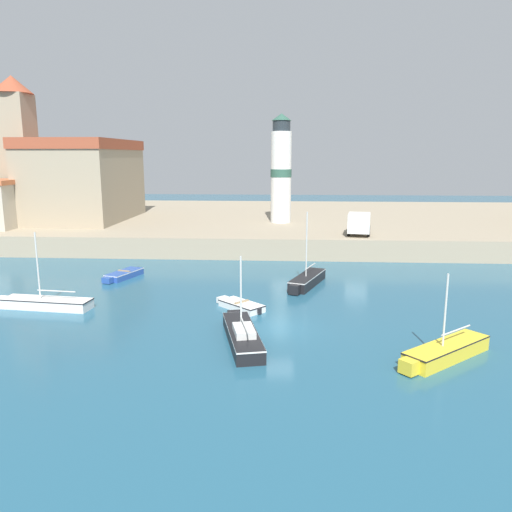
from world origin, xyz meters
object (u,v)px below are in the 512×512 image
(sailboat_black_0, at_px, (307,280))
(sailboat_black_2, at_px, (242,334))
(sailboat_white_5, at_px, (45,303))
(dinghy_blue_1, at_px, (123,274))
(church, at_px, (77,176))
(lighthouse, at_px, (281,171))
(dinghy_white_4, at_px, (240,305))
(truck_on_quay, at_px, (359,223))
(sailboat_yellow_3, at_px, (445,351))

(sailboat_black_0, bearing_deg, sailboat_black_2, -107.83)
(sailboat_black_0, bearing_deg, sailboat_white_5, -158.39)
(sailboat_black_0, distance_m, sailboat_white_5, 18.75)
(sailboat_white_5, bearing_deg, dinghy_blue_1, 73.65)
(sailboat_black_0, xyz_separation_m, church, (-27.23, 22.35, 6.99))
(sailboat_black_2, height_order, lighthouse, lighthouse)
(dinghy_white_4, height_order, truck_on_quay, truck_on_quay)
(church, bearing_deg, dinghy_white_4, -51.58)
(dinghy_blue_1, bearing_deg, lighthouse, 57.64)
(dinghy_blue_1, distance_m, sailboat_yellow_3, 26.19)
(sailboat_black_2, distance_m, sailboat_yellow_3, 10.33)
(sailboat_black_2, bearing_deg, lighthouse, 87.35)
(sailboat_black_0, relative_size, dinghy_blue_1, 1.41)
(dinghy_blue_1, relative_size, sailboat_yellow_3, 0.80)
(sailboat_yellow_3, distance_m, church, 49.80)
(dinghy_blue_1, relative_size, lighthouse, 0.34)
(sailboat_black_2, relative_size, church, 0.42)
(dinghy_blue_1, relative_size, church, 0.26)
(truck_on_quay, bearing_deg, sailboat_black_0, -114.45)
(sailboat_yellow_3, xyz_separation_m, lighthouse, (-8.65, 35.20, 7.70))
(lighthouse, distance_m, truck_on_quay, 13.03)
(sailboat_black_0, height_order, sailboat_white_5, sailboat_black_0)
(sailboat_black_2, distance_m, dinghy_white_4, 6.00)
(sailboat_black_0, xyz_separation_m, sailboat_white_5, (-17.43, -6.90, -0.08))
(sailboat_white_5, bearing_deg, sailboat_black_2, -21.35)
(sailboat_yellow_3, height_order, dinghy_white_4, sailboat_yellow_3)
(dinghy_white_4, bearing_deg, truck_on_quay, 61.23)
(truck_on_quay, bearing_deg, dinghy_blue_1, -152.39)
(sailboat_black_0, height_order, sailboat_yellow_3, sailboat_black_0)
(sailboat_white_5, relative_size, truck_on_quay, 1.46)
(dinghy_white_4, relative_size, church, 0.21)
(sailboat_black_0, height_order, lighthouse, lighthouse)
(sailboat_yellow_3, height_order, sailboat_white_5, sailboat_white_5)
(lighthouse, relative_size, truck_on_quay, 2.73)
(sailboat_black_2, xyz_separation_m, truck_on_quay, (9.49, 24.44, 2.84))
(sailboat_yellow_3, distance_m, lighthouse, 37.06)
(sailboat_yellow_3, distance_m, truck_on_quay, 26.23)
(lighthouse, bearing_deg, sailboat_black_0, -83.70)
(sailboat_white_5, xyz_separation_m, truck_on_quay, (23.00, 19.16, 2.92))
(sailboat_black_0, height_order, church, church)
(sailboat_black_2, bearing_deg, dinghy_white_4, 96.28)
(dinghy_blue_1, distance_m, sailboat_white_5, 8.78)
(sailboat_black_0, relative_size, sailboat_white_5, 0.90)
(church, bearing_deg, sailboat_white_5, -71.48)
(dinghy_blue_1, height_order, sailboat_black_2, sailboat_black_2)
(dinghy_white_4, distance_m, sailboat_white_5, 12.87)
(dinghy_white_4, bearing_deg, sailboat_black_2, -83.72)
(truck_on_quay, bearing_deg, sailboat_white_5, -140.20)
(church, distance_m, lighthouse, 24.89)
(sailboat_black_0, relative_size, truck_on_quay, 1.32)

